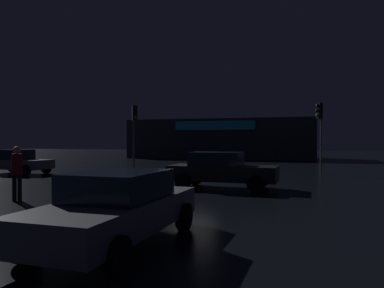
{
  "coord_description": "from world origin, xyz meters",
  "views": [
    {
      "loc": [
        5.38,
        -17.1,
        2.02
      ],
      "look_at": [
        -0.6,
        2.57,
        1.84
      ],
      "focal_mm": 34.96,
      "sensor_mm": 36.0,
      "label": 1
    }
  ],
  "objects_px": {
    "traffic_signal_main": "(319,119)",
    "car_near": "(221,170)",
    "car_far": "(117,207)",
    "pedestrian": "(17,169)",
    "traffic_signal_opposite": "(134,122)",
    "car_crossing": "(18,162)",
    "store_building": "(222,139)"
  },
  "relations": [
    {
      "from": "store_building",
      "to": "car_far",
      "type": "relative_size",
      "value": 4.59
    },
    {
      "from": "car_near",
      "to": "pedestrian",
      "type": "bearing_deg",
      "value": -137.51
    },
    {
      "from": "car_near",
      "to": "car_far",
      "type": "xyz_separation_m",
      "value": [
        -0.1,
        -8.95,
        -0.07
      ]
    },
    {
      "from": "traffic_signal_opposite",
      "to": "car_far",
      "type": "distance_m",
      "value": 17.72
    },
    {
      "from": "store_building",
      "to": "traffic_signal_main",
      "type": "height_order",
      "value": "store_building"
    },
    {
      "from": "traffic_signal_main",
      "to": "pedestrian",
      "type": "bearing_deg",
      "value": -126.37
    },
    {
      "from": "traffic_signal_main",
      "to": "pedestrian",
      "type": "relative_size",
      "value": 2.36
    },
    {
      "from": "car_far",
      "to": "pedestrian",
      "type": "relative_size",
      "value": 2.5
    },
    {
      "from": "traffic_signal_opposite",
      "to": "pedestrian",
      "type": "relative_size",
      "value": 2.37
    },
    {
      "from": "traffic_signal_opposite",
      "to": "car_crossing",
      "type": "xyz_separation_m",
      "value": [
        -5.83,
        -3.98,
        -2.51
      ]
    },
    {
      "from": "pedestrian",
      "to": "traffic_signal_opposite",
      "type": "bearing_deg",
      "value": 97.51
    },
    {
      "from": "traffic_signal_main",
      "to": "pedestrian",
      "type": "xyz_separation_m",
      "value": [
        -10.0,
        -13.58,
        -2.26
      ]
    },
    {
      "from": "traffic_signal_main",
      "to": "traffic_signal_opposite",
      "type": "relative_size",
      "value": 0.99
    },
    {
      "from": "traffic_signal_opposite",
      "to": "pedestrian",
      "type": "height_order",
      "value": "traffic_signal_opposite"
    },
    {
      "from": "traffic_signal_opposite",
      "to": "car_near",
      "type": "bearing_deg",
      "value": -43.36
    },
    {
      "from": "store_building",
      "to": "pedestrian",
      "type": "bearing_deg",
      "value": -89.66
    },
    {
      "from": "traffic_signal_main",
      "to": "car_near",
      "type": "height_order",
      "value": "traffic_signal_main"
    },
    {
      "from": "car_near",
      "to": "car_far",
      "type": "bearing_deg",
      "value": -90.64
    },
    {
      "from": "car_far",
      "to": "pedestrian",
      "type": "xyz_separation_m",
      "value": [
        -5.68,
        3.65,
        0.35
      ]
    },
    {
      "from": "car_near",
      "to": "store_building",
      "type": "bearing_deg",
      "value": 102.22
    },
    {
      "from": "traffic_signal_opposite",
      "to": "traffic_signal_main",
      "type": "bearing_deg",
      "value": 6.33
    },
    {
      "from": "traffic_signal_opposite",
      "to": "car_crossing",
      "type": "height_order",
      "value": "traffic_signal_opposite"
    },
    {
      "from": "traffic_signal_main",
      "to": "traffic_signal_opposite",
      "type": "xyz_separation_m",
      "value": [
        -11.62,
        -1.29,
        -0.07
      ]
    },
    {
      "from": "car_near",
      "to": "car_far",
      "type": "height_order",
      "value": "car_near"
    },
    {
      "from": "traffic_signal_main",
      "to": "car_near",
      "type": "xyz_separation_m",
      "value": [
        -4.22,
        -8.28,
        -2.54
      ]
    },
    {
      "from": "car_near",
      "to": "pedestrian",
      "type": "xyz_separation_m",
      "value": [
        -5.78,
        -5.3,
        0.28
      ]
    },
    {
      "from": "car_far",
      "to": "car_crossing",
      "type": "distance_m",
      "value": 17.77
    },
    {
      "from": "car_crossing",
      "to": "traffic_signal_opposite",
      "type": "bearing_deg",
      "value": 34.31
    },
    {
      "from": "traffic_signal_opposite",
      "to": "pedestrian",
      "type": "bearing_deg",
      "value": -82.49
    },
    {
      "from": "car_crossing",
      "to": "store_building",
      "type": "bearing_deg",
      "value": 73.57
    },
    {
      "from": "store_building",
      "to": "car_far",
      "type": "height_order",
      "value": "store_building"
    },
    {
      "from": "store_building",
      "to": "traffic_signal_opposite",
      "type": "distance_m",
      "value": 20.7
    }
  ]
}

